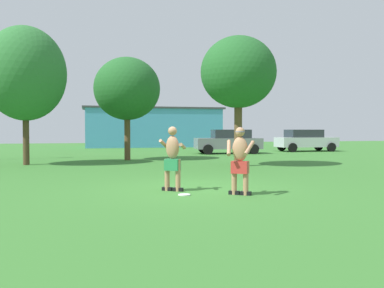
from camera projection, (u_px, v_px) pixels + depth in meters
The scene contains 10 objects.
ground_plane at pixel (193, 189), 11.02m from camera, with size 80.00×80.00×0.00m, color #38752D.
player_with_cap at pixel (240, 158), 10.01m from camera, with size 0.75×0.77×1.64m.
player_in_green at pixel (173, 157), 10.67m from camera, with size 0.76×0.78×1.65m.
frisbee at pixel (184, 195), 10.00m from camera, with size 0.30×0.30×0.03m, color white.
car_gray_near_post at pixel (229, 141), 27.49m from camera, with size 4.45×2.35×1.58m.
car_silver_mid_lot at pixel (305, 140), 30.40m from camera, with size 4.35×2.12×1.58m.
outbuilding_behind_lot at pixel (153, 127), 38.61m from camera, with size 12.66×4.58×3.61m.
tree_left_field at pixel (238, 73), 17.84m from camera, with size 3.24×3.24×5.58m.
tree_right_field at pixel (127, 89), 21.52m from camera, with size 3.41×3.41×5.31m.
tree_behind_players at pixel (25, 74), 18.50m from camera, with size 3.58×3.58×6.17m.
Camera 1 is at (-2.66, -10.65, 1.57)m, focal length 39.01 mm.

